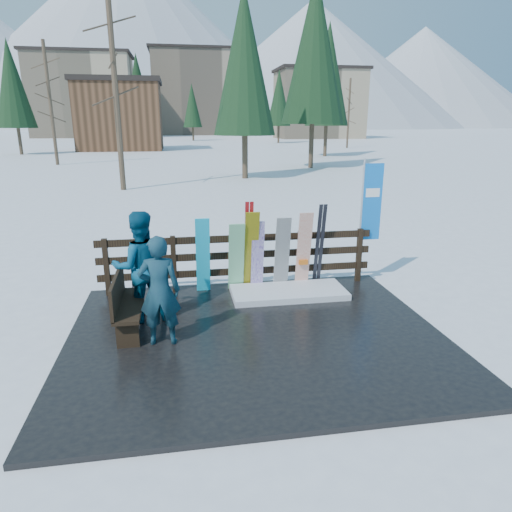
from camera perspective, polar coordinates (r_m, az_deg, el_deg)
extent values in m
plane|color=white|center=(7.55, 0.03, -10.23)|extent=(700.00, 700.00, 0.00)
cube|color=black|center=(7.53, 0.03, -9.96)|extent=(6.00, 5.00, 0.08)
cube|color=black|center=(9.38, -18.17, -1.36)|extent=(0.10, 0.10, 1.15)
cube|color=black|center=(9.27, -10.22, -1.00)|extent=(0.10, 0.10, 1.15)
cube|color=black|center=(9.33, -2.22, -0.62)|extent=(0.10, 0.10, 1.15)
cube|color=black|center=(9.58, 5.51, -0.24)|extent=(0.10, 0.10, 1.15)
cube|color=black|center=(9.99, 12.74, 0.11)|extent=(0.10, 0.10, 1.15)
cube|color=black|center=(9.40, -2.21, -1.93)|extent=(5.60, 0.05, 0.14)
cube|color=black|center=(9.30, -2.23, 0.11)|extent=(5.60, 0.05, 0.14)
cube|color=black|center=(9.21, -2.25, 2.21)|extent=(5.60, 0.05, 0.14)
cube|color=white|center=(9.10, 4.08, -4.53)|extent=(2.25, 1.00, 0.12)
cube|color=black|center=(7.73, -15.45, -5.90)|extent=(0.40, 1.50, 0.06)
cube|color=black|center=(7.27, -15.76, -9.32)|extent=(0.34, 0.06, 0.45)
cube|color=black|center=(8.36, -14.96, -5.79)|extent=(0.34, 0.06, 0.45)
cube|color=black|center=(7.65, -16.95, -4.08)|extent=(0.05, 1.50, 0.50)
cube|color=#16CCF6|center=(9.00, -6.65, 0.02)|extent=(0.27, 0.38, 1.57)
cube|color=silver|center=(9.07, -2.48, -0.17)|extent=(0.31, 0.40, 1.44)
cube|color=yellow|center=(9.08, -0.59, 0.59)|extent=(0.28, 0.42, 1.66)
cube|color=white|center=(9.13, 0.19, 0.02)|extent=(0.25, 0.28, 1.46)
cube|color=black|center=(9.22, 3.28, 0.33)|extent=(0.30, 0.30, 1.52)
cube|color=white|center=(9.31, 5.99, 0.71)|extent=(0.28, 0.31, 1.60)
cube|color=#A81418|center=(9.11, -1.21, 1.23)|extent=(0.08, 0.30, 1.84)
cube|color=#A81418|center=(9.13, -0.65, 1.25)|extent=(0.07, 0.30, 1.84)
cube|color=black|center=(9.44, 7.68, 1.34)|extent=(0.08, 0.33, 1.75)
cube|color=black|center=(9.47, 8.20, 1.36)|extent=(0.08, 0.33, 1.75)
cylinder|color=silver|center=(9.86, 12.95, 4.25)|extent=(0.04, 0.04, 2.60)
cube|color=blue|center=(9.87, 14.29, 6.54)|extent=(0.42, 0.02, 1.60)
imported|color=#1A4E54|center=(7.04, -11.96, -4.29)|extent=(0.65, 0.44, 1.72)
imported|color=navy|center=(7.96, -14.27, -1.30)|extent=(1.05, 0.89, 1.91)
cube|color=tan|center=(118.64, -20.74, 18.08)|extent=(22.00, 14.00, 18.00)
cube|color=black|center=(119.44, -21.22, 22.51)|extent=(23.10, 14.70, 0.60)
cube|color=gray|center=(137.05, -6.96, 19.43)|extent=(26.00, 16.00, 22.00)
cube|color=black|center=(138.14, -7.13, 24.11)|extent=(27.30, 16.80, 0.60)
cube|color=tan|center=(106.38, 7.86, 18.16)|extent=(18.00, 12.00, 14.00)
cube|color=black|center=(106.87, 8.02, 22.07)|extent=(18.90, 12.60, 0.60)
cube|color=brown|center=(62.04, -16.60, 16.28)|extent=(10.00, 8.00, 8.00)
cube|color=black|center=(62.23, -16.94, 20.23)|extent=(10.50, 8.40, 0.60)
cylinder|color=#382B1E|center=(24.94, -17.34, 21.24)|extent=(0.28, 0.28, 11.60)
cone|color=black|center=(29.01, -1.45, 20.07)|extent=(3.79, 3.79, 10.52)
cone|color=black|center=(36.24, 7.20, 21.23)|extent=(4.70, 4.70, 13.07)
cylinder|color=#382B1E|center=(41.86, -24.31, 16.91)|extent=(0.28, 0.28, 9.56)
cone|color=black|center=(49.12, 8.90, 19.37)|extent=(4.40, 4.40, 12.23)
cone|color=black|center=(57.25, -27.98, 16.79)|extent=(4.05, 4.05, 11.24)
cylinder|color=#382B1E|center=(65.86, 11.52, 17.04)|extent=(0.28, 0.28, 9.05)
cone|color=black|center=(66.88, -14.45, 17.95)|extent=(4.18, 4.18, 11.62)
cone|color=black|center=(80.53, 2.87, 17.94)|extent=(4.05, 4.05, 11.26)
cone|color=black|center=(91.72, -7.96, 17.21)|extent=(3.59, 3.59, 9.97)
cone|color=white|center=(352.43, -15.63, 25.05)|extent=(260.00, 260.00, 120.00)
cone|color=white|center=(331.54, 7.00, 22.59)|extent=(200.00, 200.00, 80.00)
cone|color=white|center=(383.59, 19.93, 20.17)|extent=(180.00, 180.00, 70.00)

